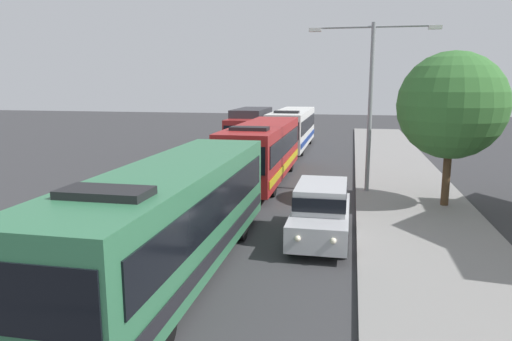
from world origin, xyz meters
TOP-DOWN VIEW (x-y plane):
  - bus_lead at (-1.30, 13.10)m, footprint 2.58×11.64m
  - bus_second_in_line at (-1.30, 25.87)m, footprint 2.58×10.96m
  - bus_middle at (-1.30, 38.50)m, footprint 2.58×11.55m
  - white_suv at (2.40, 16.90)m, footprint 1.86×4.82m
  - box_truck_oncoming at (-4.60, 37.76)m, footprint 2.35×7.69m
  - streetlamp_mid at (4.10, 23.95)m, footprint 5.77×0.28m
  - roadside_tree at (7.23, 21.91)m, footprint 4.35×4.35m

SIDE VIEW (x-z plane):
  - white_suv at x=2.40m, z-range 0.08..1.98m
  - bus_second_in_line at x=-1.30m, z-range 0.09..3.30m
  - bus_middle at x=-1.30m, z-range 0.09..3.30m
  - bus_lead at x=-1.30m, z-range 0.09..3.30m
  - box_truck_oncoming at x=-4.60m, z-range 0.13..3.28m
  - roadside_tree at x=7.23m, z-range 1.13..7.45m
  - streetlamp_mid at x=4.10m, z-range 1.05..8.75m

